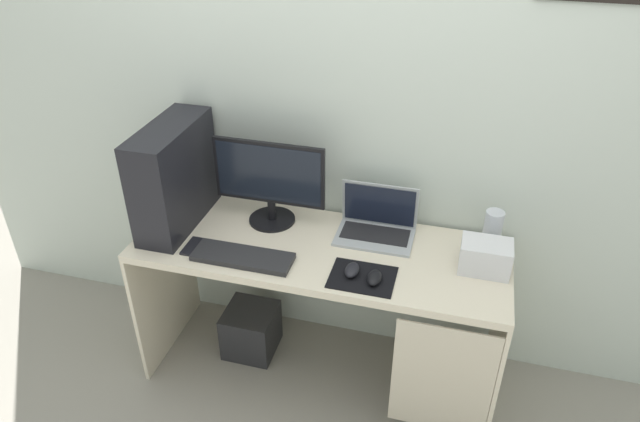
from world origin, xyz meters
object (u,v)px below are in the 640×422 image
(projector, at_px, (485,256))
(mouse_left, at_px, (352,270))
(monitor, at_px, (270,182))
(keyboard, at_px, (243,257))
(speaker, at_px, (492,230))
(mouse_right, at_px, (374,278))
(laptop, at_px, (376,225))
(cell_phone, at_px, (194,247))
(subwoofer, at_px, (251,330))
(pc_tower, at_px, (174,176))

(projector, xyz_separation_m, mouse_left, (-0.51, -0.17, -0.04))
(monitor, height_order, keyboard, monitor)
(speaker, bearing_deg, mouse_right, -140.33)
(speaker, height_order, keyboard, speaker)
(laptop, bearing_deg, cell_phone, -157.34)
(keyboard, xyz_separation_m, subwoofer, (-0.09, 0.22, -0.63))
(mouse_left, height_order, mouse_right, same)
(pc_tower, bearing_deg, cell_phone, -49.63)
(keyboard, bearing_deg, projector, 11.31)
(pc_tower, xyz_separation_m, subwoofer, (0.30, 0.02, -0.85))
(monitor, distance_m, mouse_left, 0.56)
(monitor, height_order, mouse_right, monitor)
(monitor, height_order, projector, monitor)
(cell_phone, bearing_deg, mouse_right, -2.01)
(projector, height_order, keyboard, projector)
(pc_tower, bearing_deg, mouse_right, -12.33)
(mouse_right, height_order, subwoofer, mouse_right)
(monitor, bearing_deg, subwoofer, -140.52)
(pc_tower, height_order, laptop, pc_tower)
(mouse_right, bearing_deg, monitor, 149.90)
(monitor, xyz_separation_m, mouse_right, (0.54, -0.31, -0.19))
(speaker, xyz_separation_m, keyboard, (-0.99, -0.35, -0.08))
(pc_tower, height_order, keyboard, pc_tower)
(speaker, distance_m, mouse_left, 0.63)
(mouse_left, bearing_deg, projector, 18.87)
(mouse_right, bearing_deg, cell_phone, 177.99)
(cell_phone, bearing_deg, pc_tower, 130.37)
(projector, height_order, subwoofer, projector)
(mouse_right, bearing_deg, laptop, 99.39)
(mouse_right, bearing_deg, subwoofer, 161.02)
(cell_phone, bearing_deg, projector, 8.09)
(speaker, bearing_deg, subwoofer, -172.74)
(keyboard, distance_m, cell_phone, 0.24)
(monitor, xyz_separation_m, subwoofer, (-0.11, -0.09, -0.83))
(pc_tower, relative_size, speaker, 2.77)
(projector, distance_m, keyboard, 0.99)
(cell_phone, relative_size, subwoofer, 0.53)
(pc_tower, xyz_separation_m, mouse_right, (0.94, -0.21, -0.21))
(monitor, height_order, mouse_left, monitor)
(pc_tower, xyz_separation_m, laptop, (0.88, 0.13, -0.19))
(keyboard, bearing_deg, mouse_right, -0.52)
(projector, relative_size, mouse_right, 2.08)
(monitor, xyz_separation_m, mouse_left, (0.44, -0.29, -0.19))
(keyboard, xyz_separation_m, mouse_left, (0.46, 0.02, 0.01))
(monitor, xyz_separation_m, cell_phone, (-0.25, -0.28, -0.20))
(laptop, xyz_separation_m, mouse_right, (0.06, -0.33, -0.02))
(laptop, distance_m, keyboard, 0.60)
(monitor, distance_m, subwoofer, 0.84)
(mouse_left, bearing_deg, pc_tower, 167.94)
(monitor, distance_m, cell_phone, 0.43)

